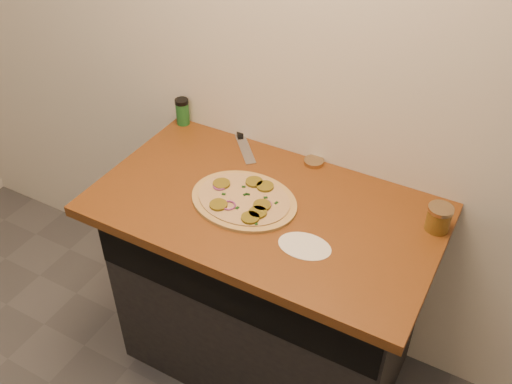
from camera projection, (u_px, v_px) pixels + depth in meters
The scene contains 8 objects.
cabinet at pixel (268, 290), 2.28m from camera, with size 1.10×0.60×0.86m, color black.
countertop at pixel (266, 208), 1.98m from camera, with size 1.20×0.70×0.04m, color brown.
pizza at pixel (244, 200), 1.97m from camera, with size 0.40×0.40×0.03m.
chefs_knife at pixel (241, 138), 2.28m from camera, with size 0.23×0.25×0.02m.
mason_jar_lid at pixel (314, 162), 2.15m from camera, with size 0.08×0.08×0.02m, color tan.
salsa_jar at pixel (439, 218), 1.84m from camera, with size 0.08×0.08×0.09m.
spice_shaker at pixel (182, 112), 2.35m from camera, with size 0.06×0.06×0.11m.
flour_spill at pixel (305, 246), 1.80m from camera, with size 0.17×0.17×0.00m, color silver.
Camera 1 is at (0.70, 0.08, 2.16)m, focal length 40.00 mm.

